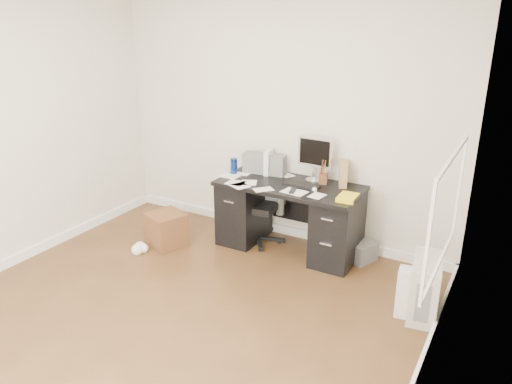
% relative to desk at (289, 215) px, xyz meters
% --- Properties ---
extents(ground, '(4.00, 4.00, 0.00)m').
position_rel_desk_xyz_m(ground, '(-0.30, -1.65, -0.40)').
color(ground, '#482D17').
rests_on(ground, ground).
extents(room_shell, '(4.02, 4.02, 2.71)m').
position_rel_desk_xyz_m(room_shell, '(-0.27, -1.62, 1.26)').
color(room_shell, silver).
rests_on(room_shell, ground).
extents(desk, '(1.50, 0.70, 0.75)m').
position_rel_desk_xyz_m(desk, '(0.00, 0.00, 0.00)').
color(desk, black).
rests_on(desk, ground).
extents(loose_papers, '(1.10, 0.60, 0.00)m').
position_rel_desk_xyz_m(loose_papers, '(-0.20, -0.05, 0.35)').
color(loose_papers, white).
rests_on(loose_papers, desk).
extents(lcd_monitor, '(0.39, 0.24, 0.48)m').
position_rel_desk_xyz_m(lcd_monitor, '(0.19, 0.21, 0.59)').
color(lcd_monitor, silver).
rests_on(lcd_monitor, desk).
extents(keyboard, '(0.40, 0.19, 0.02)m').
position_rel_desk_xyz_m(keyboard, '(0.13, -0.00, 0.36)').
color(keyboard, black).
rests_on(keyboard, desk).
extents(computer_mouse, '(0.07, 0.07, 0.06)m').
position_rel_desk_xyz_m(computer_mouse, '(0.33, -0.11, 0.38)').
color(computer_mouse, silver).
rests_on(computer_mouse, desk).
extents(travel_mug, '(0.08, 0.08, 0.17)m').
position_rel_desk_xyz_m(travel_mug, '(-0.69, 0.02, 0.44)').
color(travel_mug, navy).
rests_on(travel_mug, desk).
extents(white_binder, '(0.15, 0.25, 0.27)m').
position_rel_desk_xyz_m(white_binder, '(-0.35, 0.21, 0.48)').
color(white_binder, silver).
rests_on(white_binder, desk).
extents(magazine_file, '(0.18, 0.24, 0.25)m').
position_rel_desk_xyz_m(magazine_file, '(0.50, 0.23, 0.47)').
color(magazine_file, '#926C46').
rests_on(magazine_file, desk).
extents(pen_cup, '(0.13, 0.13, 0.26)m').
position_rel_desk_xyz_m(pen_cup, '(0.30, 0.18, 0.48)').
color(pen_cup, brown).
rests_on(pen_cup, desk).
extents(yellow_book, '(0.20, 0.25, 0.04)m').
position_rel_desk_xyz_m(yellow_book, '(0.69, -0.14, 0.37)').
color(yellow_book, yellow).
rests_on(yellow_book, desk).
extents(paper_remote, '(0.27, 0.22, 0.02)m').
position_rel_desk_xyz_m(paper_remote, '(0.15, -0.20, 0.36)').
color(paper_remote, white).
rests_on(paper_remote, desk).
extents(office_chair, '(0.60, 0.60, 0.97)m').
position_rel_desk_xyz_m(office_chair, '(-0.38, 0.02, 0.09)').
color(office_chair, '#585B58').
rests_on(office_chair, ground).
extents(pc_tower, '(0.30, 0.54, 0.51)m').
position_rel_desk_xyz_m(pc_tower, '(1.54, -0.54, -0.14)').
color(pc_tower, beige).
rests_on(pc_tower, ground).
extents(shopping_bag, '(0.34, 0.26, 0.43)m').
position_rel_desk_xyz_m(shopping_bag, '(1.49, -0.63, -0.18)').
color(shopping_bag, silver).
rests_on(shopping_bag, ground).
extents(wicker_basket, '(0.47, 0.47, 0.37)m').
position_rel_desk_xyz_m(wicker_basket, '(-1.22, -0.55, -0.22)').
color(wicker_basket, '#4F3017').
rests_on(wicker_basket, ground).
extents(desk_printer, '(0.42, 0.38, 0.20)m').
position_rel_desk_xyz_m(desk_printer, '(0.72, 0.16, -0.30)').
color(desk_printer, slate).
rests_on(desk_printer, ground).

